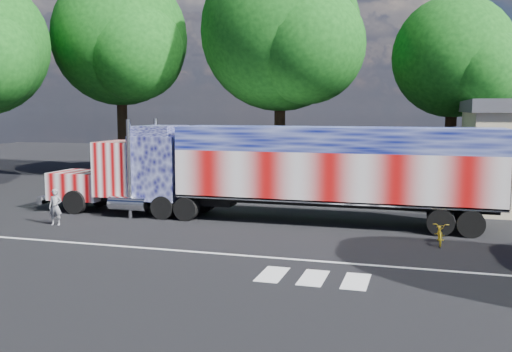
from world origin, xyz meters
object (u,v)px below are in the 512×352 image
(semi_truck, at_px, (276,169))
(bicycle, at_px, (440,233))
(coach_bus, at_px, (227,163))
(tree_ne_a, at_px, (456,58))
(woman, at_px, (55,207))
(tree_nw_a, at_px, (122,39))
(tree_n_mid, at_px, (283,32))

(semi_truck, height_order, bicycle, semi_truck)
(coach_bus, height_order, tree_ne_a, tree_ne_a)
(semi_truck, relative_size, bicycle, 13.23)
(woman, bearing_deg, tree_nw_a, 100.40)
(woman, distance_m, tree_ne_a, 25.33)
(tree_ne_a, bearing_deg, tree_nw_a, -174.04)
(woman, relative_size, tree_ne_a, 0.13)
(coach_bus, distance_m, tree_ne_a, 15.72)
(coach_bus, bearing_deg, woman, -107.55)
(semi_truck, height_order, tree_nw_a, tree_nw_a)
(bicycle, relative_size, tree_n_mid, 0.10)
(semi_truck, xyz_separation_m, bicycle, (6.68, -2.55, -1.82))
(tree_n_mid, bearing_deg, woman, -109.41)
(tree_nw_a, distance_m, tree_ne_a, 22.04)
(tree_n_mid, xyz_separation_m, tree_nw_a, (-11.34, -0.14, -0.05))
(semi_truck, xyz_separation_m, woman, (-8.44, -3.53, -1.47))
(coach_bus, xyz_separation_m, tree_ne_a, (12.62, 6.95, 6.27))
(coach_bus, height_order, bicycle, coach_bus)
(semi_truck, relative_size, woman, 13.42)
(coach_bus, relative_size, tree_n_mid, 0.75)
(coach_bus, height_order, tree_n_mid, tree_n_mid)
(tree_nw_a, xyz_separation_m, tree_ne_a, (21.86, 2.28, -1.64))
(bicycle, bearing_deg, tree_n_mid, 120.91)
(bicycle, bearing_deg, semi_truck, 157.74)
(woman, height_order, bicycle, woman)
(coach_bus, xyz_separation_m, woman, (-3.54, -11.18, -0.91))
(semi_truck, height_order, tree_n_mid, tree_n_mid)
(bicycle, bearing_deg, woman, -177.65)
(bicycle, distance_m, tree_ne_a, 18.76)
(coach_bus, xyz_separation_m, tree_n_mid, (2.10, 4.81, 7.97))
(coach_bus, xyz_separation_m, bicycle, (11.58, -10.20, -1.26))
(tree_n_mid, relative_size, tree_ne_a, 1.26)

